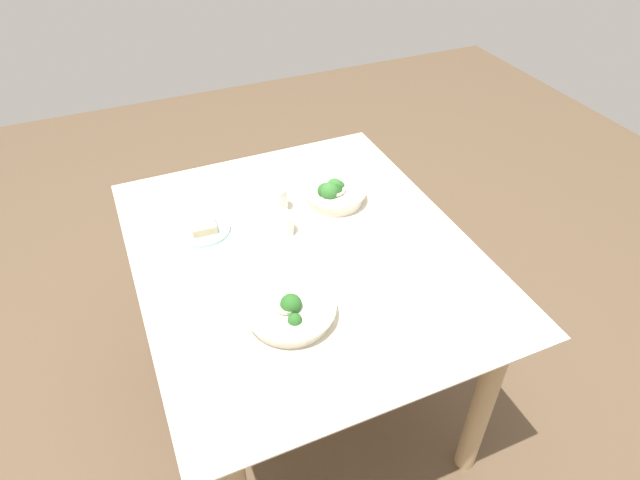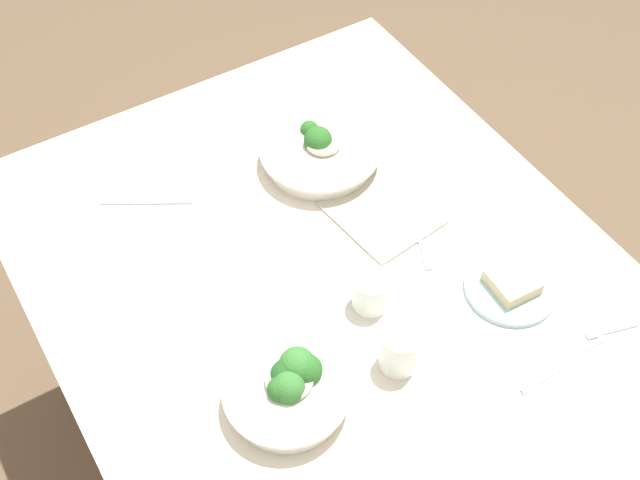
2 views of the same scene
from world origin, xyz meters
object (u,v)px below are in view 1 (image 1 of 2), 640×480
at_px(broccoli_bowl_far, 290,310).
at_px(napkin_folded_upper, 259,276).
at_px(water_glass_center, 283,224).
at_px(fork_by_near_bowl, 243,252).
at_px(table_knife_left, 199,201).
at_px(table_knife_right, 419,300).
at_px(broccoli_bowl_near, 334,194).
at_px(fork_by_far_bowl, 166,210).
at_px(bread_side_plate, 204,229).
at_px(water_glass_side, 279,199).

height_order(broccoli_bowl_far, napkin_folded_upper, broccoli_bowl_far).
distance_m(water_glass_center, fork_by_near_bowl, 0.16).
height_order(broccoli_bowl_far, table_knife_left, broccoli_bowl_far).
xyz_separation_m(broccoli_bowl_far, table_knife_right, (-0.09, -0.37, -0.03)).
distance_m(broccoli_bowl_near, fork_by_far_bowl, 0.60).
xyz_separation_m(broccoli_bowl_far, fork_by_far_bowl, (0.65, 0.22, -0.03)).
distance_m(table_knife_left, table_knife_right, 0.88).
bearing_deg(fork_by_far_bowl, water_glass_center, -24.20).
bearing_deg(bread_side_plate, napkin_folded_upper, -160.73).
height_order(bread_side_plate, fork_by_near_bowl, bread_side_plate).
distance_m(broccoli_bowl_far, water_glass_side, 0.52).
bearing_deg(fork_by_far_bowl, bread_side_plate, -45.14).
relative_size(water_glass_side, table_knife_right, 0.47).
bearing_deg(broccoli_bowl_near, water_glass_center, 112.43).
xyz_separation_m(broccoli_bowl_far, bread_side_plate, (0.48, 0.13, -0.02)).
relative_size(fork_by_near_bowl, napkin_folded_upper, 0.44).
relative_size(water_glass_center, napkin_folded_upper, 0.37).
distance_m(water_glass_center, napkin_folded_upper, 0.23).
relative_size(broccoli_bowl_far, fork_by_near_bowl, 2.81).
bearing_deg(table_knife_right, broccoli_bowl_near, -56.77).
relative_size(bread_side_plate, water_glass_side, 1.95).
height_order(broccoli_bowl_near, bread_side_plate, broccoli_bowl_near).
relative_size(water_glass_side, napkin_folded_upper, 0.44).
height_order(water_glass_side, table_knife_left, water_glass_side).
distance_m(water_glass_center, table_knife_left, 0.36).
bearing_deg(water_glass_side, bread_side_plate, 94.25).
height_order(water_glass_center, napkin_folded_upper, water_glass_center).
bearing_deg(bread_side_plate, water_glass_side, -85.75).
relative_size(bread_side_plate, table_knife_right, 0.91).
xyz_separation_m(bread_side_plate, table_knife_right, (-0.56, -0.49, -0.01)).
relative_size(broccoli_bowl_far, table_knife_left, 1.29).
bearing_deg(table_knife_right, broccoli_bowl_far, 17.59).
bearing_deg(fork_by_near_bowl, fork_by_far_bowl, 50.66).
height_order(water_glass_side, fork_by_far_bowl, water_glass_side).
bearing_deg(broccoli_bowl_near, table_knife_right, -177.52).
distance_m(broccoli_bowl_far, water_glass_center, 0.38).
relative_size(bread_side_plate, water_glass_center, 2.32).
xyz_separation_m(fork_by_far_bowl, table_knife_left, (0.01, -0.12, -0.00)).
bearing_deg(napkin_folded_upper, water_glass_side, -30.01).
relative_size(broccoli_bowl_near, fork_by_far_bowl, 2.11).
bearing_deg(water_glass_side, fork_by_near_bowl, 133.20).
bearing_deg(napkin_folded_upper, fork_by_far_bowl, 23.13).
xyz_separation_m(broccoli_bowl_near, water_glass_center, (-0.09, 0.23, 0.00)).
bearing_deg(water_glass_side, table_knife_right, -159.49).
bearing_deg(broccoli_bowl_far, water_glass_side, -16.53).
distance_m(fork_by_near_bowl, table_knife_right, 0.58).
distance_m(water_glass_side, fork_by_far_bowl, 0.40).
distance_m(broccoli_bowl_far, fork_by_far_bowl, 0.68).
relative_size(broccoli_bowl_near, table_knife_left, 1.09).
bearing_deg(table_knife_right, bread_side_plate, -17.95).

